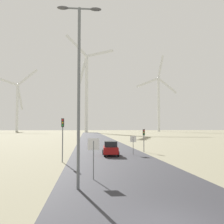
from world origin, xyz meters
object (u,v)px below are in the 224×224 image
Objects in this scene: traffic_light_post_near_right at (144,135)px; wind_turbine_center at (159,98)px; streetlamp at (79,75)px; wind_turbine_left at (87,86)px; stop_sign_near at (93,151)px; wind_turbine_far_left at (17,102)px; traffic_light_post_near_left at (63,130)px; car_approaching at (111,148)px; stop_sign_far at (133,142)px.

wind_turbine_center is (52.51, 176.90, 25.41)m from traffic_light_post_near_right.
streetlamp is 0.16× the size of wind_turbine_left.
wind_turbine_left is (-0.24, 162.88, 30.29)m from stop_sign_near.
traffic_light_post_near_right is (8.78, 21.79, -4.24)m from streetlamp.
stop_sign_near is at bearing -107.11° from wind_turbine_center.
wind_turbine_far_left reaches higher than streetlamp.
traffic_light_post_near_left reaches higher than car_approaching.
traffic_light_post_near_right is at bearing 68.04° from streetlamp.
wind_turbine_left is at bearing 93.21° from traffic_light_post_near_right.
wind_turbine_center is at bearing 72.32° from car_approaching.
streetlamp is 23.87m from traffic_light_post_near_right.
traffic_light_post_near_right is at bearing 42.46° from traffic_light_post_near_left.
car_approaching is (5.50, 5.53, -2.36)m from traffic_light_post_near_left.
wind_turbine_center is at bearing 72.89° from stop_sign_near.
streetlamp is at bearing -90.25° from wind_turbine_left.
traffic_light_post_near_left is 211.02m from wind_turbine_far_left.
stop_sign_far is at bearing -87.72° from wind_turbine_left.
stop_sign_near is 1.15× the size of stop_sign_far.
stop_sign_near is 16.60m from stop_sign_far.
wind_turbine_left is 69.17m from wind_turbine_center.
stop_sign_near reaches higher than stop_sign_far.
wind_turbine_center reaches higher than car_approaching.
wind_turbine_far_left is at bearing 108.26° from stop_sign_far.
streetlamp is at bearing -80.71° from traffic_light_post_near_left.
traffic_light_post_near_right is at bearing -86.79° from wind_turbine_left.
wind_turbine_left is at bearing 89.75° from streetlamp.
traffic_light_post_near_left is at bearing -91.00° from wind_turbine_left.
wind_turbine_far_left is (-59.02, 211.49, 23.33)m from stop_sign_near.
wind_turbine_far_left is (-66.84, 192.40, 22.88)m from traffic_light_post_near_right.
traffic_light_post_near_left is 8.15m from car_approaching.
traffic_light_post_near_right reaches higher than car_approaching.
stop_sign_near is 0.85× the size of traffic_light_post_near_right.
wind_turbine_left reaches higher than car_approaching.
car_approaching is at bearing -140.64° from traffic_light_post_near_right.
car_approaching is at bearing -72.61° from wind_turbine_far_left.
traffic_light_post_near_right is 0.78× the size of car_approaching.
wind_turbine_left is at bearing -39.59° from wind_turbine_far_left.
streetlamp is 3.85× the size of stop_sign_near.
stop_sign_far is at bearing -106.87° from wind_turbine_center.
streetlamp is 167.54m from wind_turbine_left.
traffic_light_post_near_left reaches higher than stop_sign_near.
stop_sign_near is 15.05m from car_approaching.
wind_turbine_far_left reaches higher than traffic_light_post_near_left.
stop_sign_near is at bearing -99.90° from car_approaching.
streetlamp is 4.41× the size of stop_sign_far.
stop_sign_near is 206.69m from wind_turbine_center.
car_approaching is 207.55m from wind_turbine_far_left.
wind_turbine_center reaches higher than streetlamp.
wind_turbine_left reaches higher than traffic_light_post_near_left.
wind_turbine_left reaches higher than traffic_light_post_near_right.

